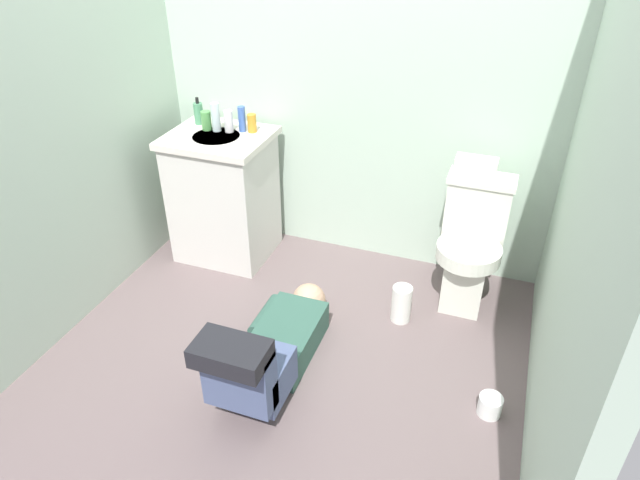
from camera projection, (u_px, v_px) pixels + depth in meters
ground_plane at (289, 352)px, 3.01m from camera, size 2.89×3.10×0.04m
wall_back at (357, 66)px, 3.22m from camera, size 2.55×0.08×2.40m
wall_left at (43, 101)px, 2.71m from camera, size 0.08×2.10×2.40m
wall_right at (603, 181)px, 2.00m from camera, size 0.08×2.10×2.40m
toilet at (471, 245)px, 3.17m from camera, size 0.36×0.46×0.75m
vanity_cabinet at (224, 195)px, 3.57m from camera, size 0.60×0.52×0.82m
faucet at (228, 119)px, 3.44m from camera, size 0.02×0.02×0.10m
person_plumber at (270, 349)px, 2.75m from camera, size 0.39×1.06×0.52m
tissue_box at (476, 167)px, 3.03m from camera, size 0.22×0.11×0.10m
soap_dispenser at (199, 113)px, 3.47m from camera, size 0.06×0.06×0.17m
bottle_green at (206, 121)px, 3.39m from camera, size 0.06×0.06×0.11m
bottle_clear at (216, 117)px, 3.36m from camera, size 0.05×0.05×0.17m
bottle_white at (229, 121)px, 3.36m from camera, size 0.05×0.05×0.13m
bottle_blue at (242, 119)px, 3.36m from camera, size 0.04×0.04×0.15m
bottle_amber at (252, 123)px, 3.36m from camera, size 0.05×0.05×0.11m
paper_towel_roll at (401, 304)px, 3.15m from camera, size 0.11×0.11×0.22m
toilet_paper_roll at (490, 405)px, 2.61m from camera, size 0.11×0.11×0.10m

